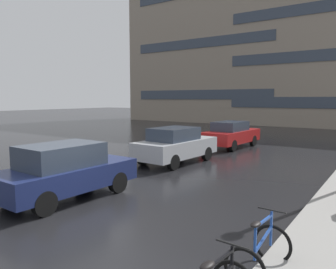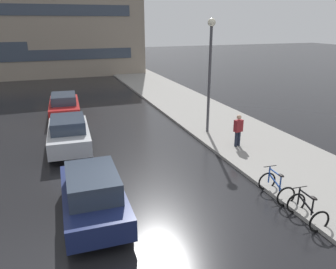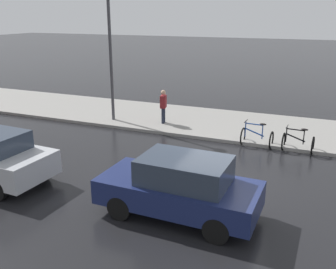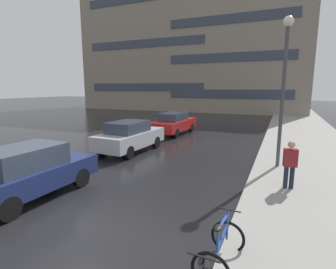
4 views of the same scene
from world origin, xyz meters
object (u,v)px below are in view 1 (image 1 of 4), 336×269
Objects in this scene: bicycle_second at (260,253)px; car_silver at (176,145)px; car_red at (231,134)px; car_navy at (65,171)px.

car_silver is (-6.35, 7.13, 0.42)m from bicycle_second.
car_silver is 0.97× the size of car_red.
car_red is at bearing 115.74° from bicycle_second.
bicycle_second is at bearing -48.31° from car_silver.
bicycle_second is at bearing -64.26° from car_red.
car_red is at bearing 90.74° from car_navy.
bicycle_second is 0.28× the size of car_silver.
car_navy is 6.23m from car_silver.
bicycle_second is at bearing -8.48° from car_navy.
car_silver reaches higher than bicycle_second.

